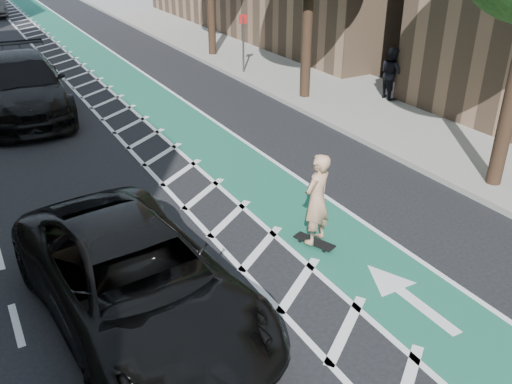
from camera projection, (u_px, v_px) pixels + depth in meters
ground at (193, 270)px, 10.41m from camera, size 120.00×120.00×0.00m
bike_lane at (158, 104)px, 19.46m from camera, size 2.00×90.00×0.01m
buffer_strip at (117, 111)px, 18.80m from camera, size 1.40×90.00×0.01m
sidewalk_right at (307, 78)px, 22.28m from camera, size 5.00×90.00×0.15m
curb_right at (256, 87)px, 21.21m from camera, size 0.12×90.00×0.16m
sign_post at (243, 43)px, 22.41m from camera, size 0.35×0.08×2.47m
skateboard at (314, 242)px, 11.12m from camera, size 0.56×0.92×0.12m
skateboarder at (317, 199)px, 10.67m from camera, size 0.82×0.68×1.92m
suv_near at (136, 281)px, 8.72m from camera, size 3.23×6.09×1.63m
suv_far at (22, 86)px, 18.17m from camera, size 3.12×6.79×1.92m
pedestrian at (391, 73)px, 19.25m from camera, size 0.82×0.98×1.82m
barrel_b at (4, 97)px, 18.67m from camera, size 0.72×0.72×0.98m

